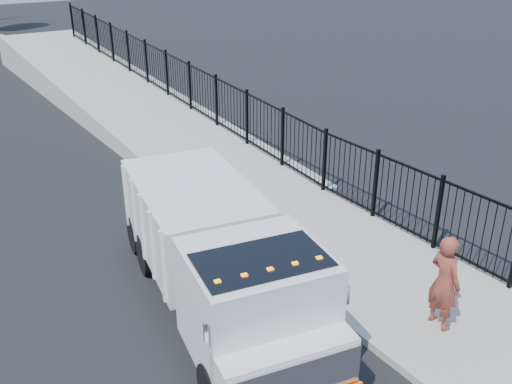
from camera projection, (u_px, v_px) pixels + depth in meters
ground at (316, 301)px, 11.65m from camera, size 120.00×120.00×0.00m
sidewalk at (458, 316)px, 11.10m from camera, size 3.55×12.00×0.12m
curb at (388, 353)px, 10.11m from camera, size 0.30×12.00×0.16m
ramp at (119, 106)px, 24.80m from camera, size 3.95×24.06×3.19m
iron_fence at (191, 102)px, 22.14m from camera, size 0.10×28.00×1.80m
truck at (219, 255)px, 10.73m from camera, size 3.47×7.22×2.37m
worker at (444, 282)px, 10.40m from camera, size 0.52×0.73×1.88m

